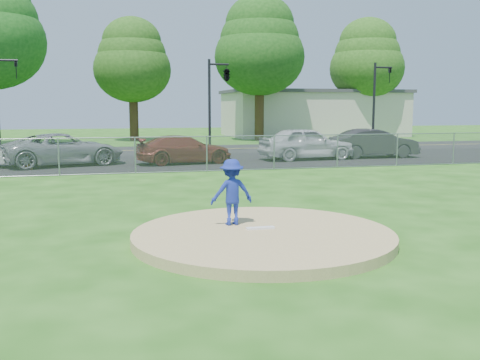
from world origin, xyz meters
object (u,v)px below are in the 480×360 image
object	(u,v)px
traffic_signal_left	(1,96)
commercial_building	(312,113)
pitcher	(232,192)
parked_car_pearl	(306,143)
tree_far_right	(367,59)
traffic_signal_center	(225,76)
traffic_cone	(28,162)
tree_center	(132,60)
parked_car_darkred	(184,149)
traffic_signal_right	(377,97)
parked_car_gray	(64,149)
tree_right	(260,45)
parked_car_charcoal	(374,143)

from	to	relation	value
traffic_signal_left	commercial_building	bearing A→B (deg)	32.87
pitcher	parked_car_pearl	world-z (taller)	parked_car_pearl
tree_far_right	traffic_signal_center	bearing A→B (deg)	-140.96
traffic_cone	tree_center	bearing A→B (deg)	74.05
commercial_building	traffic_signal_left	bearing A→B (deg)	-147.13
parked_car_darkred	parked_car_pearl	world-z (taller)	parked_car_pearl
traffic_signal_center	parked_car_darkred	xyz separation A→B (m)	(-3.47, -6.58, -3.92)
tree_center	parked_car_pearl	distance (m)	20.56
traffic_signal_right	parked_car_gray	world-z (taller)	traffic_signal_right
tree_center	parked_car_darkred	distance (m)	19.52
tree_right	pitcher	world-z (taller)	tree_right
traffic_signal_center	traffic_cone	size ratio (longest dim) A/B	8.12
tree_center	tree_far_right	xyz separation A→B (m)	(21.00, 1.00, 0.59)
traffic_signal_left	traffic_signal_center	distance (m)	12.79
tree_far_right	traffic_cone	size ratio (longest dim) A/B	15.57
traffic_signal_right	parked_car_charcoal	size ratio (longest dim) A/B	1.20
parked_car_gray	parked_car_charcoal	bearing A→B (deg)	-106.74
traffic_signal_left	traffic_signal_center	xyz separation A→B (m)	(12.73, -0.00, 1.25)
commercial_building	traffic_signal_center	xyz separation A→B (m)	(-12.03, -16.00, 2.45)
parked_car_darkred	pitcher	bearing A→B (deg)	167.64
commercial_building	parked_car_darkred	world-z (taller)	commercial_building
tree_right	tree_far_right	bearing A→B (deg)	15.26
tree_center	parked_car_gray	xyz separation A→B (m)	(-4.10, -18.07, -5.70)
tree_far_right	parked_car_pearl	world-z (taller)	tree_far_right
tree_right	tree_far_right	distance (m)	11.42
tree_right	parked_car_darkred	world-z (taller)	tree_right
traffic_signal_left	parked_car_darkred	xyz separation A→B (m)	(9.26, -6.58, -2.67)
pitcher	traffic_signal_right	bearing A→B (deg)	-128.74
traffic_cone	parked_car_gray	distance (m)	2.01
parked_car_darkred	parked_car_pearl	xyz separation A→B (m)	(6.49, 0.49, 0.16)
commercial_building	traffic_cone	bearing A→B (deg)	-133.93
traffic_signal_left	pitcher	bearing A→B (deg)	-68.71
traffic_signal_center	tree_center	bearing A→B (deg)	112.49
commercial_building	traffic_signal_center	size ratio (longest dim) A/B	2.93
traffic_cone	parked_car_charcoal	xyz separation A→B (m)	(17.52, 1.49, 0.43)
parked_car_darkred	traffic_signal_right	bearing A→B (deg)	-72.91
parked_car_pearl	tree_right	bearing A→B (deg)	-11.11
tree_center	traffic_signal_right	world-z (taller)	tree_center
traffic_signal_right	tree_right	bearing A→B (deg)	117.64
pitcher	parked_car_charcoal	world-z (taller)	pitcher
traffic_cone	parked_car_pearl	bearing A→B (deg)	5.54
traffic_cone	parked_car_gray	size ratio (longest dim) A/B	0.13
commercial_building	parked_car_charcoal	distance (m)	22.52
traffic_signal_left	traffic_cone	size ratio (longest dim) A/B	8.12
commercial_building	parked_car_pearl	xyz separation A→B (m)	(-9.01, -22.09, -1.30)
tree_far_right	traffic_signal_right	bearing A→B (deg)	-113.91
tree_center	tree_right	distance (m)	10.27
traffic_signal_left	parked_car_charcoal	xyz separation A→B (m)	(19.74, -5.91, -2.58)
tree_far_right	pitcher	size ratio (longest dim) A/B	7.50
parked_car_pearl	tree_center	bearing A→B (deg)	19.84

